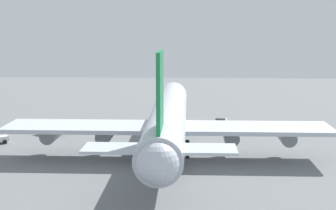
# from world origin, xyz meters

# --- Properties ---
(ground_plane) EXTENTS (249.34, 249.34, 0.00)m
(ground_plane) POSITION_xyz_m (0.00, 0.00, 0.00)
(ground_plane) COLOR slate
(cargo_airplane) EXTENTS (62.33, 55.80, 19.63)m
(cargo_airplane) POSITION_xyz_m (-0.22, 0.00, 6.24)
(cargo_airplane) COLOR silver
(cargo_airplane) RESTS_ON ground_plane
(maintenance_van) EXTENTS (5.40, 3.21, 2.15)m
(maintenance_van) POSITION_xyz_m (23.92, -10.97, 1.09)
(maintenance_van) COLOR #333338
(maintenance_van) RESTS_ON ground_plane
(pushback_tractor) EXTENTS (4.58, 5.47, 2.09)m
(pushback_tractor) POSITION_xyz_m (13.95, 25.01, 1.12)
(pushback_tractor) COLOR #333338
(pushback_tractor) RESTS_ON ground_plane
(safety_cone_nose) EXTENTS (0.54, 0.54, 0.76)m
(safety_cone_nose) POSITION_xyz_m (28.05, 0.10, 0.38)
(safety_cone_nose) COLOR orange
(safety_cone_nose) RESTS_ON ground_plane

